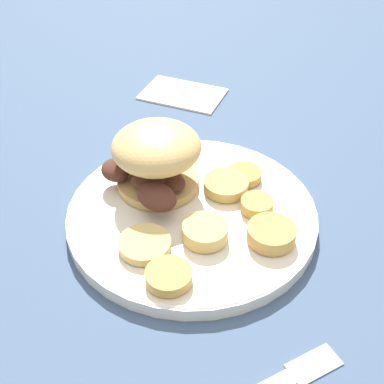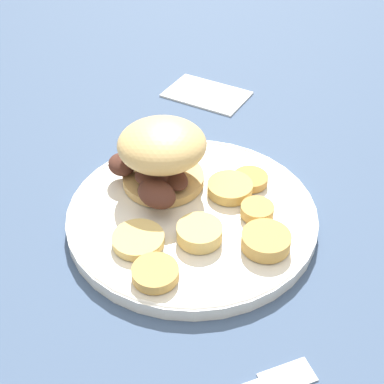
% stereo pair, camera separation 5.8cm
% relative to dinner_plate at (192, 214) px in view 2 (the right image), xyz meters
% --- Properties ---
extents(ground_plane, '(4.00, 4.00, 0.00)m').
position_rel_dinner_plate_xyz_m(ground_plane, '(0.00, 0.00, -0.01)').
color(ground_plane, '#3D5170').
extents(dinner_plate, '(0.28, 0.28, 0.02)m').
position_rel_dinner_plate_xyz_m(dinner_plate, '(0.00, 0.00, 0.00)').
color(dinner_plate, white).
rests_on(dinner_plate, ground_plane).
extents(sandwich, '(0.12, 0.10, 0.08)m').
position_rel_dinner_plate_xyz_m(sandwich, '(-0.06, -0.01, 0.05)').
color(sandwich, tan).
rests_on(sandwich, dinner_plate).
extents(potato_round_0, '(0.05, 0.05, 0.01)m').
position_rel_dinner_plate_xyz_m(potato_round_0, '(0.06, -0.09, 0.01)').
color(potato_round_0, tan).
rests_on(potato_round_0, dinner_plate).
extents(potato_round_1, '(0.04, 0.04, 0.01)m').
position_rel_dinner_plate_xyz_m(potato_round_1, '(0.05, 0.05, 0.01)').
color(potato_round_1, tan).
rests_on(potato_round_1, dinner_plate).
extents(potato_round_2, '(0.05, 0.05, 0.02)m').
position_rel_dinner_plate_xyz_m(potato_round_2, '(0.04, -0.02, 0.02)').
color(potato_round_2, '#DBB766').
rests_on(potato_round_2, dinner_plate).
extents(potato_round_3, '(0.05, 0.05, 0.02)m').
position_rel_dinner_plate_xyz_m(potato_round_3, '(0.09, 0.03, 0.02)').
color(potato_round_3, tan).
rests_on(potato_round_3, dinner_plate).
extents(potato_round_4, '(0.04, 0.04, 0.01)m').
position_rel_dinner_plate_xyz_m(potato_round_4, '(-0.00, 0.08, 0.01)').
color(potato_round_4, '#BC8942').
rests_on(potato_round_4, dinner_plate).
extents(potato_round_5, '(0.05, 0.05, 0.01)m').
position_rel_dinner_plate_xyz_m(potato_round_5, '(0.00, 0.05, 0.01)').
color(potato_round_5, tan).
rests_on(potato_round_5, dinner_plate).
extents(potato_round_6, '(0.05, 0.05, 0.01)m').
position_rel_dinner_plate_xyz_m(potato_round_6, '(0.01, -0.08, 0.01)').
color(potato_round_6, '#DBB766').
rests_on(potato_round_6, dinner_plate).
extents(napkin, '(0.14, 0.13, 0.01)m').
position_rel_dinner_plate_xyz_m(napkin, '(-0.22, 0.18, -0.01)').
color(napkin, white).
rests_on(napkin, ground_plane).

